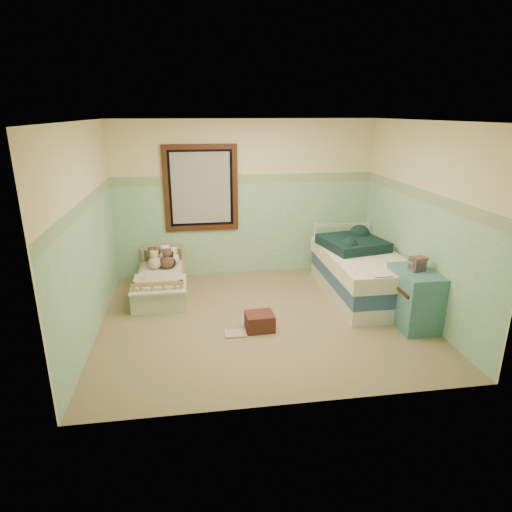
{
  "coord_description": "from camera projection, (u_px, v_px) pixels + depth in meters",
  "views": [
    {
      "loc": [
        -0.86,
        -5.16,
        2.6
      ],
      "look_at": [
        -0.03,
        0.35,
        0.76
      ],
      "focal_mm": 30.69,
      "sensor_mm": 36.0,
      "label": 1
    }
  ],
  "objects": [
    {
      "name": "wall_right",
      "position": [
        422.0,
        221.0,
        5.68
      ],
      "size": [
        0.04,
        3.6,
        2.5
      ],
      "primitive_type": "cube",
      "color": "beige",
      "rests_on": "floor"
    },
    {
      "name": "wainscot_mint",
      "position": [
        245.0,
        229.0,
        7.22
      ],
      "size": [
        4.2,
        0.01,
        1.5
      ],
      "primitive_type": "cube",
      "color": "#81AD82",
      "rests_on": "floor"
    },
    {
      "name": "ceiling",
      "position": [
        263.0,
        120.0,
        4.99
      ],
      "size": [
        4.2,
        3.6,
        0.02
      ],
      "primitive_type": "cube",
      "color": "white",
      "rests_on": "wall_back"
    },
    {
      "name": "toddler_bed_frame",
      "position": [
        162.0,
        288.0,
        6.55
      ],
      "size": [
        0.69,
        1.38,
        0.18
      ],
      "primitive_type": "cube",
      "color": "#B47D4B",
      "rests_on": "floor"
    },
    {
      "name": "plush_bed_tan",
      "position": [
        155.0,
        263.0,
        6.7
      ],
      "size": [
        0.2,
        0.2,
        0.2
      ],
      "primitive_type": "sphere",
      "color": "beige",
      "rests_on": "toddler_mattress"
    },
    {
      "name": "border_strip",
      "position": [
        245.0,
        179.0,
        6.96
      ],
      "size": [
        4.2,
        0.01,
        0.15
      ],
      "primitive_type": "cube",
      "color": "#45714B",
      "rests_on": "wall_back"
    },
    {
      "name": "twin_boxspring",
      "position": [
        361.0,
        275.0,
        6.39
      ],
      "size": [
        0.96,
        1.92,
        0.22
      ],
      "primitive_type": "cube",
      "color": "navy",
      "rests_on": "twin_bed_frame"
    },
    {
      "name": "toddler_mattress",
      "position": [
        161.0,
        279.0,
        6.5
      ],
      "size": [
        0.63,
        1.32,
        0.12
      ],
      "primitive_type": "cube",
      "color": "silver",
      "rests_on": "toddler_bed_frame"
    },
    {
      "name": "window_frame",
      "position": [
        201.0,
        188.0,
        6.88
      ],
      "size": [
        1.16,
        0.06,
        1.36
      ],
      "primitive_type": "cube",
      "color": "#3E1A0D",
      "rests_on": "wall_back"
    },
    {
      "name": "plush_floor_cream",
      "position": [
        141.0,
        288.0,
        6.46
      ],
      "size": [
        0.23,
        0.23,
        0.23
      ],
      "primitive_type": "sphere",
      "color": "white",
      "rests_on": "floor"
    },
    {
      "name": "patchwork_quilt",
      "position": [
        159.0,
        285.0,
        6.08
      ],
      "size": [
        0.75,
        0.69,
        0.03
      ],
      "primitive_type": "cube",
      "color": "#83B0CD",
      "rests_on": "toddler_mattress"
    },
    {
      "name": "teal_blanket",
      "position": [
        353.0,
        243.0,
        6.54
      ],
      "size": [
        0.97,
        1.01,
        0.14
      ],
      "primitive_type": "cube",
      "rotation": [
        0.0,
        0.0,
        0.2
      ],
      "color": "black",
      "rests_on": "twin_mattress"
    },
    {
      "name": "wall_left",
      "position": [
        85.0,
        233.0,
        5.09
      ],
      "size": [
        0.04,
        3.6,
        2.5
      ],
      "primitive_type": "cube",
      "color": "beige",
      "rests_on": "floor"
    },
    {
      "name": "wall_front",
      "position": [
        298.0,
        280.0,
        3.7
      ],
      "size": [
        4.2,
        0.04,
        2.5
      ],
      "primitive_type": "cube",
      "color": "beige",
      "rests_on": "floor"
    },
    {
      "name": "floor_book",
      "position": [
        235.0,
        334.0,
        5.36
      ],
      "size": [
        0.26,
        0.2,
        0.02
      ],
      "primitive_type": "cube",
      "rotation": [
        0.0,
        0.0,
        -0.01
      ],
      "color": "orange",
      "rests_on": "floor"
    },
    {
      "name": "book_stack",
      "position": [
        418.0,
        264.0,
        5.38
      ],
      "size": [
        0.2,
        0.17,
        0.17
      ],
      "primitive_type": "cube",
      "rotation": [
        0.0,
        0.0,
        0.25
      ],
      "color": "brown",
      "rests_on": "dresser"
    },
    {
      "name": "twin_mattress",
      "position": [
        362.0,
        261.0,
        6.32
      ],
      "size": [
        1.0,
        1.96,
        0.22
      ],
      "primitive_type": "cube",
      "color": "#F2EBCA",
      "rests_on": "twin_boxspring"
    },
    {
      "name": "twin_bed_frame",
      "position": [
        360.0,
        289.0,
        6.46
      ],
      "size": [
        0.96,
        1.92,
        0.22
      ],
      "primitive_type": "cube",
      "color": "silver",
      "rests_on": "floor"
    },
    {
      "name": "window_blinds",
      "position": [
        201.0,
        188.0,
        6.89
      ],
      "size": [
        0.92,
        0.01,
        1.12
      ],
      "primitive_type": "cube",
      "color": "beige",
      "rests_on": "window_frame"
    },
    {
      "name": "dresser",
      "position": [
        414.0,
        298.0,
        5.51
      ],
      "size": [
        0.46,
        0.73,
        0.73
      ],
      "primitive_type": "cube",
      "color": "#316A6F",
      "rests_on": "floor"
    },
    {
      "name": "red_pillow",
      "position": [
        260.0,
        321.0,
        5.46
      ],
      "size": [
        0.36,
        0.32,
        0.22
      ],
      "primitive_type": "cube",
      "rotation": [
        0.0,
        0.0,
        0.05
      ],
      "color": "maroon",
      "rests_on": "floor"
    },
    {
      "name": "extra_plush_3",
      "position": [
        168.0,
        261.0,
        6.84
      ],
      "size": [
        0.17,
        0.17,
        0.17
      ],
      "primitive_type": "sphere",
      "color": "white",
      "rests_on": "toddler_mattress"
    },
    {
      "name": "extra_plush_0",
      "position": [
        168.0,
        262.0,
        6.71
      ],
      "size": [
        0.22,
        0.22,
        0.22
      ],
      "primitive_type": "sphere",
      "color": "brown",
      "rests_on": "toddler_mattress"
    },
    {
      "name": "wall_back",
      "position": [
        245.0,
        199.0,
        7.08
      ],
      "size": [
        4.2,
        0.04,
        2.5
      ],
      "primitive_type": "cube",
      "color": "beige",
      "rests_on": "floor"
    },
    {
      "name": "plush_bed_brown",
      "position": [
        153.0,
        258.0,
        6.9
      ],
      "size": [
        0.2,
        0.2,
        0.2
      ],
      "primitive_type": "sphere",
      "color": "brown",
      "rests_on": "toddler_mattress"
    },
    {
      "name": "plush_floor_tan",
      "position": [
        148.0,
        292.0,
        6.31
      ],
      "size": [
        0.24,
        0.24,
        0.24
      ],
      "primitive_type": "sphere",
      "color": "beige",
      "rests_on": "floor"
    },
    {
      "name": "extra_plush_2",
      "position": [
        165.0,
        259.0,
        6.92
      ],
      "size": [
        0.15,
        0.15,
        0.15
      ],
      "primitive_type": "sphere",
      "color": "white",
      "rests_on": "toddler_mattress"
    },
    {
      "name": "plush_bed_white",
      "position": [
        165.0,
        257.0,
        6.93
      ],
      "size": [
        0.21,
        0.21,
        0.21
      ],
      "primitive_type": "sphere",
      "color": "white",
      "rests_on": "toddler_mattress"
    },
    {
      "name": "extra_plush_1",
      "position": [
        173.0,
        259.0,
        6.87
      ],
      "size": [
        0.2,
        0.2,
        0.2
      ],
      "primitive_type": "sphere",
      "color": "white",
      "rests_on": "toddler_mattress"
    },
    {
      "name": "floor",
      "position": [
        262.0,
        319.0,
        5.79
      ],
      "size": [
        4.2,
        3.6,
        0.02
      ],
      "primitive_type": "cube",
      "color": "olive",
      "rests_on": "ground"
    },
    {
      "name": "plush_bed_dark",
      "position": [
        170.0,
        263.0,
        6.74
      ],
      "size": [
        0.18,
        0.18,
        0.18
      ],
      "primitive_type": "sphere",
      "color": "black",
      "rests_on": "toddler_mattress"
    }
  ]
}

